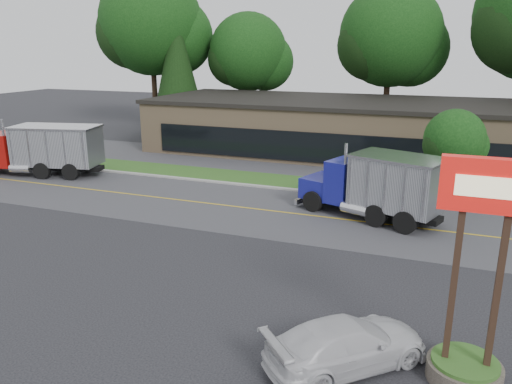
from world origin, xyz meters
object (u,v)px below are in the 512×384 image
bilo_sign (472,311)px  dump_truck_red (39,149)px  dump_truck_blue (378,184)px  rally_car (347,344)px

bilo_sign → dump_truck_red: 29.84m
bilo_sign → dump_truck_blue: bearing=107.8°
dump_truck_red → dump_truck_blue: 22.72m
dump_truck_blue → rally_car: size_ratio=1.64×
dump_truck_red → bilo_sign: bearing=140.4°
rally_car → bilo_sign: bearing=-125.5°
bilo_sign → dump_truck_blue: 12.90m
bilo_sign → dump_truck_red: bearing=153.2°
dump_truck_blue → rally_car: 12.84m
dump_truck_red → dump_truck_blue: bearing=164.2°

